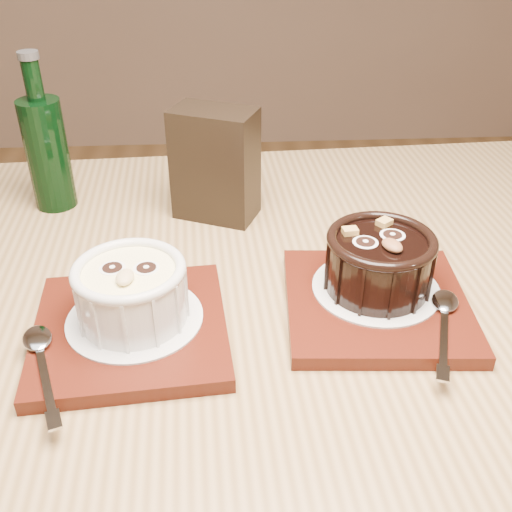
{
  "coord_description": "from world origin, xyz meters",
  "views": [
    {
      "loc": [
        0.23,
        -0.32,
        1.12
      ],
      "look_at": [
        0.26,
        0.16,
        0.81
      ],
      "focal_mm": 42.0,
      "sensor_mm": 36.0,
      "label": 1
    }
  ],
  "objects_px": {
    "tray_left": "(131,330)",
    "ramekin_dark": "(379,260)",
    "green_bottle": "(47,150)",
    "condiment_stand": "(215,164)",
    "table": "(239,371)",
    "tray_right": "(376,304)",
    "ramekin_white": "(131,290)"
  },
  "relations": [
    {
      "from": "ramekin_white",
      "to": "condiment_stand",
      "type": "height_order",
      "value": "condiment_stand"
    },
    {
      "from": "table",
      "to": "ramekin_dark",
      "type": "distance_m",
      "value": 0.2
    },
    {
      "from": "table",
      "to": "condiment_stand",
      "type": "relative_size",
      "value": 8.86
    },
    {
      "from": "table",
      "to": "ramekin_white",
      "type": "xyz_separation_m",
      "value": [
        -0.1,
        -0.04,
        0.14
      ]
    },
    {
      "from": "tray_left",
      "to": "green_bottle",
      "type": "relative_size",
      "value": 0.9
    },
    {
      "from": "tray_left",
      "to": "ramekin_dark",
      "type": "xyz_separation_m",
      "value": [
        0.25,
        0.04,
        0.04
      ]
    },
    {
      "from": "tray_left",
      "to": "condiment_stand",
      "type": "distance_m",
      "value": 0.26
    },
    {
      "from": "table",
      "to": "ramekin_white",
      "type": "distance_m",
      "value": 0.18
    },
    {
      "from": "table",
      "to": "ramekin_dark",
      "type": "bearing_deg",
      "value": 0.14
    },
    {
      "from": "tray_left",
      "to": "green_bottle",
      "type": "xyz_separation_m",
      "value": [
        -0.13,
        0.28,
        0.07
      ]
    },
    {
      "from": "tray_right",
      "to": "ramekin_dark",
      "type": "bearing_deg",
      "value": 82.0
    },
    {
      "from": "tray_right",
      "to": "condiment_stand",
      "type": "distance_m",
      "value": 0.27
    },
    {
      "from": "table",
      "to": "ramekin_dark",
      "type": "xyz_separation_m",
      "value": [
        0.14,
        0.0,
        0.14
      ]
    },
    {
      "from": "tray_right",
      "to": "ramekin_dark",
      "type": "xyz_separation_m",
      "value": [
        0.0,
        0.02,
        0.04
      ]
    },
    {
      "from": "condiment_stand",
      "to": "ramekin_white",
      "type": "bearing_deg",
      "value": -108.69
    },
    {
      "from": "tray_left",
      "to": "tray_right",
      "type": "distance_m",
      "value": 0.24
    },
    {
      "from": "tray_right",
      "to": "green_bottle",
      "type": "bearing_deg",
      "value": 145.85
    },
    {
      "from": "tray_left",
      "to": "condiment_stand",
      "type": "height_order",
      "value": "condiment_stand"
    },
    {
      "from": "ramekin_dark",
      "to": "condiment_stand",
      "type": "bearing_deg",
      "value": 107.16
    },
    {
      "from": "tray_left",
      "to": "ramekin_white",
      "type": "bearing_deg",
      "value": 59.27
    },
    {
      "from": "table",
      "to": "ramekin_dark",
      "type": "relative_size",
      "value": 11.43
    },
    {
      "from": "green_bottle",
      "to": "tray_right",
      "type": "bearing_deg",
      "value": -34.15
    },
    {
      "from": "table",
      "to": "green_bottle",
      "type": "distance_m",
      "value": 0.37
    },
    {
      "from": "green_bottle",
      "to": "tray_left",
      "type": "bearing_deg",
      "value": -64.92
    },
    {
      "from": "tray_left",
      "to": "ramekin_dark",
      "type": "relative_size",
      "value": 1.66
    },
    {
      "from": "table",
      "to": "ramekin_dark",
      "type": "height_order",
      "value": "ramekin_dark"
    },
    {
      "from": "ramekin_dark",
      "to": "green_bottle",
      "type": "xyz_separation_m",
      "value": [
        -0.38,
        0.24,
        0.03
      ]
    },
    {
      "from": "tray_left",
      "to": "tray_right",
      "type": "height_order",
      "value": "same"
    },
    {
      "from": "condiment_stand",
      "to": "table",
      "type": "bearing_deg",
      "value": -84.14
    },
    {
      "from": "table",
      "to": "condiment_stand",
      "type": "xyz_separation_m",
      "value": [
        -0.02,
        0.2,
        0.16
      ]
    },
    {
      "from": "ramekin_white",
      "to": "tray_right",
      "type": "xyz_separation_m",
      "value": [
        0.24,
        0.02,
        -0.04
      ]
    },
    {
      "from": "tray_left",
      "to": "green_bottle",
      "type": "distance_m",
      "value": 0.32
    }
  ]
}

